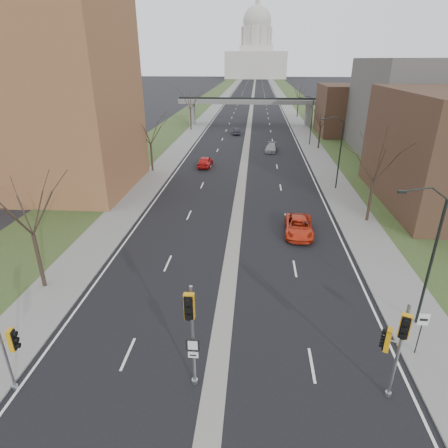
# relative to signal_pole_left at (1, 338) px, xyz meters

# --- Properties ---
(ground) EXTENTS (700.00, 700.00, 0.00)m
(ground) POSITION_rel_signal_pole_left_xyz_m (9.59, 0.90, -3.31)
(ground) COLOR black
(ground) RESTS_ON ground
(road_surface) EXTENTS (20.00, 600.00, 0.01)m
(road_surface) POSITION_rel_signal_pole_left_xyz_m (9.59, 150.90, -3.30)
(road_surface) COLOR black
(road_surface) RESTS_ON ground
(median_strip) EXTENTS (1.20, 600.00, 0.02)m
(median_strip) POSITION_rel_signal_pole_left_xyz_m (9.59, 150.90, -3.31)
(median_strip) COLOR gray
(median_strip) RESTS_ON ground
(sidewalk_right) EXTENTS (4.00, 600.00, 0.12)m
(sidewalk_right) POSITION_rel_signal_pole_left_xyz_m (21.59, 150.90, -3.25)
(sidewalk_right) COLOR gray
(sidewalk_right) RESTS_ON ground
(sidewalk_left) EXTENTS (4.00, 600.00, 0.12)m
(sidewalk_left) POSITION_rel_signal_pole_left_xyz_m (-2.41, 150.90, -3.25)
(sidewalk_left) COLOR gray
(sidewalk_left) RESTS_ON ground
(grass_verge_right) EXTENTS (8.00, 600.00, 0.10)m
(grass_verge_right) POSITION_rel_signal_pole_left_xyz_m (27.59, 150.90, -3.26)
(grass_verge_right) COLOR #293E1D
(grass_verge_right) RESTS_ON ground
(grass_verge_left) EXTENTS (8.00, 600.00, 0.10)m
(grass_verge_left) POSITION_rel_signal_pole_left_xyz_m (-8.41, 150.90, -3.26)
(grass_verge_left) COLOR #293E1D
(grass_verge_left) RESTS_ON ground
(apartment_building) EXTENTS (25.00, 16.00, 22.00)m
(apartment_building) POSITION_rel_signal_pole_left_xyz_m (-16.41, 30.90, 7.69)
(apartment_building) COLOR #96613C
(apartment_building) RESTS_ON ground
(commercial_block_mid) EXTENTS (18.00, 22.00, 15.00)m
(commercial_block_mid) POSITION_rel_signal_pole_left_xyz_m (37.59, 52.90, 4.19)
(commercial_block_mid) COLOR #5E5B56
(commercial_block_mid) RESTS_ON ground
(commercial_block_far) EXTENTS (14.00, 14.00, 10.00)m
(commercial_block_far) POSITION_rel_signal_pole_left_xyz_m (31.59, 70.90, 1.69)
(commercial_block_far) COLOR #503925
(commercial_block_far) RESTS_ON ground
(pedestrian_bridge) EXTENTS (34.00, 3.00, 6.45)m
(pedestrian_bridge) POSITION_rel_signal_pole_left_xyz_m (9.59, 80.90, 1.53)
(pedestrian_bridge) COLOR slate
(pedestrian_bridge) RESTS_ON ground
(capitol) EXTENTS (48.00, 42.00, 55.75)m
(capitol) POSITION_rel_signal_pole_left_xyz_m (9.59, 320.90, 15.29)
(capitol) COLOR silver
(capitol) RESTS_ON ground
(streetlight_near) EXTENTS (2.61, 0.20, 8.70)m
(streetlight_near) POSITION_rel_signal_pole_left_xyz_m (20.58, 6.90, 3.64)
(streetlight_near) COLOR black
(streetlight_near) RESTS_ON sidewalk_right
(streetlight_mid) EXTENTS (2.61, 0.20, 8.70)m
(streetlight_mid) POSITION_rel_signal_pole_left_xyz_m (20.58, 32.90, 3.64)
(streetlight_mid) COLOR black
(streetlight_mid) RESTS_ON sidewalk_right
(streetlight_far) EXTENTS (2.61, 0.20, 8.70)m
(streetlight_far) POSITION_rel_signal_pole_left_xyz_m (20.58, 58.90, 3.64)
(streetlight_far) COLOR black
(streetlight_far) RESTS_ON sidewalk_right
(tree_left_a) EXTENTS (7.20, 7.20, 9.40)m
(tree_left_a) POSITION_rel_signal_pole_left_xyz_m (-3.41, 8.90, 3.33)
(tree_left_a) COLOR #382B21
(tree_left_a) RESTS_ON sidewalk_left
(tree_left_b) EXTENTS (6.75, 6.75, 8.81)m
(tree_left_b) POSITION_rel_signal_pole_left_xyz_m (-3.41, 38.90, 2.92)
(tree_left_b) COLOR #382B21
(tree_left_b) RESTS_ON sidewalk_left
(tree_left_c) EXTENTS (7.65, 7.65, 9.99)m
(tree_left_c) POSITION_rel_signal_pole_left_xyz_m (-3.41, 72.90, 3.73)
(tree_left_c) COLOR #382B21
(tree_left_c) RESTS_ON sidewalk_left
(tree_right_a) EXTENTS (7.20, 7.20, 9.40)m
(tree_right_a) POSITION_rel_signal_pole_left_xyz_m (22.59, 22.90, 3.33)
(tree_right_a) COLOR #382B21
(tree_right_a) RESTS_ON sidewalk_right
(tree_right_b) EXTENTS (6.30, 6.30, 8.22)m
(tree_right_b) POSITION_rel_signal_pole_left_xyz_m (22.59, 55.90, 2.51)
(tree_right_b) COLOR #382B21
(tree_right_b) RESTS_ON sidewalk_right
(tree_right_c) EXTENTS (7.65, 7.65, 9.99)m
(tree_right_c) POSITION_rel_signal_pole_left_xyz_m (22.59, 95.90, 3.73)
(tree_right_c) COLOR #382B21
(tree_right_c) RESTS_ON sidewalk_right
(signal_pole_left) EXTENTS (0.87, 0.99, 5.06)m
(signal_pole_left) POSITION_rel_signal_pole_left_xyz_m (0.00, 0.00, 0.00)
(signal_pole_left) COLOR gray
(signal_pole_left) RESTS_ON ground
(signal_pole_median) EXTENTS (0.66, 0.93, 5.74)m
(signal_pole_median) POSITION_rel_signal_pole_left_xyz_m (8.57, 0.92, 0.69)
(signal_pole_median) COLOR gray
(signal_pole_median) RESTS_ON ground
(signal_pole_right) EXTENTS (0.89, 1.24, 5.35)m
(signal_pole_right) POSITION_rel_signal_pole_left_xyz_m (17.74, 1.15, 0.19)
(signal_pole_right) COLOR gray
(signal_pole_right) RESTS_ON ground
(speed_limit_sign) EXTENTS (0.57, 0.06, 2.62)m
(speed_limit_sign) POSITION_rel_signal_pole_left_xyz_m (20.32, 4.19, -1.39)
(speed_limit_sign) COLOR black
(speed_limit_sign) RESTS_ON sidewalk_right
(car_left_near) EXTENTS (2.06, 4.73, 1.59)m
(car_left_near) POSITION_rel_signal_pole_left_xyz_m (3.82, 42.02, -2.52)
(car_left_near) COLOR red
(car_left_near) RESTS_ON ground
(car_left_far) EXTENTS (1.80, 4.21, 1.35)m
(car_left_far) POSITION_rel_signal_pole_left_xyz_m (7.11, 68.64, -2.63)
(car_left_far) COLOR black
(car_left_far) RESTS_ON ground
(car_right_near) EXTENTS (2.80, 5.56, 1.51)m
(car_right_near) POSITION_rel_signal_pole_left_xyz_m (15.47, 19.32, -2.56)
(car_right_near) COLOR red
(car_right_near) RESTS_ON ground
(car_right_mid) EXTENTS (2.39, 4.79, 1.34)m
(car_right_mid) POSITION_rel_signal_pole_left_xyz_m (14.02, 52.93, -2.64)
(car_right_mid) COLOR #9999A0
(car_right_mid) RESTS_ON ground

